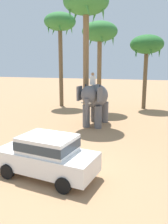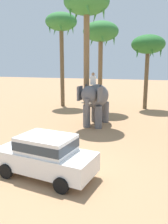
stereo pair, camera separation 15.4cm
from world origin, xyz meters
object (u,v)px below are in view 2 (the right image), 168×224
(palm_tree_behind_elephant, at_px, (101,34))
(palm_tree_far_back, at_px, (87,7))
(palm_tree_leaning_seaward, at_px, (61,25))
(elephant_with_mahout, at_px, (96,99))
(palm_tree_left_of_road, at_px, (148,46))
(car_sedan_foreground, at_px, (45,154))

(palm_tree_behind_elephant, relative_size, palm_tree_far_back, 0.86)
(palm_tree_far_back, xyz_separation_m, palm_tree_leaning_seaward, (-4.76, 6.27, -0.06))
(elephant_with_mahout, xyz_separation_m, palm_tree_left_of_road, (2.96, 7.80, 4.13))
(elephant_with_mahout, xyz_separation_m, palm_tree_behind_elephant, (-1.05, 5.18, 5.09))
(palm_tree_left_of_road, relative_size, palm_tree_far_back, 0.75)
(car_sedan_foreground, relative_size, elephant_with_mahout, 1.10)
(car_sedan_foreground, height_order, elephant_with_mahout, elephant_with_mahout)
(elephant_with_mahout, xyz_separation_m, palm_tree_far_back, (-0.84, 0.41, 6.36))
(palm_tree_left_of_road, distance_m, palm_tree_far_back, 8.60)
(palm_tree_leaning_seaward, bearing_deg, palm_tree_left_of_road, 7.47)
(elephant_with_mahout, height_order, palm_tree_far_back, palm_tree_far_back)
(palm_tree_behind_elephant, bearing_deg, palm_tree_left_of_road, 33.16)
(elephant_with_mahout, relative_size, palm_tree_leaning_seaward, 0.41)
(elephant_with_mahout, distance_m, palm_tree_behind_elephant, 7.34)
(elephant_with_mahout, height_order, palm_tree_left_of_road, palm_tree_left_of_road)
(car_sedan_foreground, height_order, palm_tree_left_of_road, palm_tree_left_of_road)
(car_sedan_foreground, bearing_deg, palm_tree_behind_elephant, 95.73)
(elephant_with_mahout, xyz_separation_m, palm_tree_leaning_seaward, (-5.60, 6.68, 6.31))
(car_sedan_foreground, xyz_separation_m, palm_tree_left_of_road, (2.66, 16.06, 5.19))
(elephant_with_mahout, relative_size, palm_tree_far_back, 0.41)
(car_sedan_foreground, relative_size, palm_tree_left_of_road, 0.59)
(palm_tree_behind_elephant, distance_m, palm_tree_left_of_road, 4.89)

